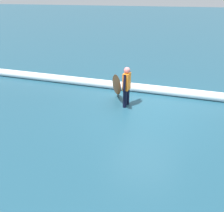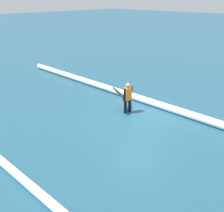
% 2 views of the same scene
% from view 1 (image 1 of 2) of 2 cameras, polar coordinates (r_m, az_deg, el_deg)
% --- Properties ---
extents(ground_plane, '(151.78, 151.78, 0.00)m').
position_cam_1_polar(ground_plane, '(8.53, 8.20, -1.01)').
color(ground_plane, navy).
extents(surfer, '(0.23, 0.62, 1.47)m').
position_cam_1_polar(surfer, '(8.49, 3.53, 5.11)').
color(surfer, black).
rests_on(surfer, ground_plane).
extents(surfboard, '(0.70, 1.82, 1.47)m').
position_cam_1_polar(surfboard, '(8.65, 1.18, 4.88)').
color(surfboard, '#E55926').
rests_on(surfboard, ground_plane).
extents(wave_crest_foreground, '(22.24, 0.42, 0.35)m').
position_cam_1_polar(wave_crest_foreground, '(9.98, 9.40, 4.05)').
color(wave_crest_foreground, silver).
rests_on(wave_crest_foreground, ground_plane).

